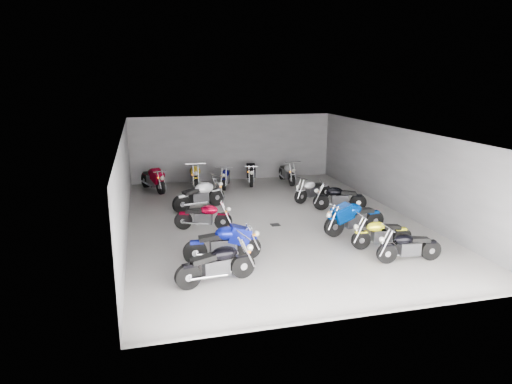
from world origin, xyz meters
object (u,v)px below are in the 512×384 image
Objects in this scene: motorcycle_right_f at (312,190)px; motorcycle_right_c at (354,218)px; motorcycle_left_d at (204,216)px; motorcycle_back_e at (287,173)px; motorcycle_back_d at (250,173)px; motorcycle_right_e at (339,198)px; motorcycle_right_a at (409,246)px; motorcycle_right_b at (381,233)px; motorcycle_left_f at (200,195)px; motorcycle_back_a at (153,179)px; motorcycle_back_b at (195,176)px; motorcycle_left_a at (217,264)px; motorcycle_back_c at (226,177)px; motorcycle_left_b at (223,243)px; drain_grate at (275,225)px.

motorcycle_right_c is at bearing 154.81° from motorcycle_right_f.
motorcycle_back_e reaches higher than motorcycle_left_d.
motorcycle_right_c is 1.02× the size of motorcycle_back_d.
motorcycle_right_f is at bearing 125.27° from motorcycle_back_d.
motorcycle_left_d is 0.90× the size of motorcycle_back_e.
motorcycle_back_d is (-2.31, 5.18, 0.04)m from motorcycle_right_e.
motorcycle_right_a is 1.18m from motorcycle_right_b.
motorcycle_right_f is at bearing 65.62° from motorcycle_left_f.
motorcycle_right_e is at bearing 122.15° from motorcycle_back_a.
motorcycle_right_c is 1.11× the size of motorcycle_right_e.
motorcycle_back_d is at bearing 170.49° from motorcycle_left_d.
motorcycle_back_d reaches higher than motorcycle_back_e.
motorcycle_right_f is 0.79× the size of motorcycle_back_b.
motorcycle_left_f is 1.16× the size of motorcycle_right_f.
motorcycle_right_f is 0.85× the size of motorcycle_back_a.
motorcycle_left_a is 7.70m from motorcycle_right_e.
motorcycle_right_b is (-0.21, 1.16, 0.00)m from motorcycle_right_a.
motorcycle_right_c is at bearing 13.61° from motorcycle_right_a.
motorcycle_right_e is 1.10× the size of motorcycle_right_f.
motorcycle_back_c is 3.05m from motorcycle_back_e.
motorcycle_left_d is (0.24, 4.19, -0.04)m from motorcycle_left_a.
motorcycle_left_b is 8.98m from motorcycle_back_b.
motorcycle_left_f is 6.13m from motorcycle_right_c.
motorcycle_back_d is (3.09, 6.22, 0.06)m from motorcycle_left_d.
motorcycle_right_e reaches higher than drain_grate.
motorcycle_back_a is (-1.50, 5.89, 0.08)m from motorcycle_left_d.
motorcycle_left_b is at bearing 92.44° from motorcycle_back_b.
motorcycle_back_b is at bearing 178.75° from motorcycle_left_b.
motorcycle_back_d is at bearing 161.35° from motorcycle_back_a.
motorcycle_back_b is at bearing 163.82° from motorcycle_left_a.
motorcycle_back_b is (0.26, 8.98, 0.03)m from motorcycle_left_b.
motorcycle_left_d is at bearing 73.04° from motorcycle_back_d.
motorcycle_right_e is at bearing 138.56° from motorcycle_back_b.
motorcycle_left_b is at bearing 20.16° from motorcycle_left_d.
motorcycle_left_a is 6.69m from motorcycle_left_f.
motorcycle_back_d reaches higher than motorcycle_right_f.
motorcycle_back_a is 1.02× the size of motorcycle_back_e.
motorcycle_left_b is at bearing 60.98° from motorcycle_back_e.
motorcycle_left_b is 1.19× the size of motorcycle_right_f.
motorcycle_left_a is at bearing 105.40° from motorcycle_right_b.
motorcycle_back_a is at bearing 30.97° from motorcycle_right_c.
motorcycle_right_e is at bearing 95.33° from motorcycle_back_e.
motorcycle_back_a is 0.99× the size of motorcycle_back_d.
motorcycle_back_d reaches higher than motorcycle_left_d.
motorcycle_back_c reaches higher than motorcycle_left_d.
motorcycle_left_d is at bearing -29.10° from motorcycle_left_f.
motorcycle_left_b is 0.94× the size of motorcycle_back_b.
motorcycle_left_f is at bearing 89.43° from motorcycle_right_e.
motorcycle_back_b is at bearing 108.26° from drain_grate.
motorcycle_left_b is at bearing 115.51° from motorcycle_right_f.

